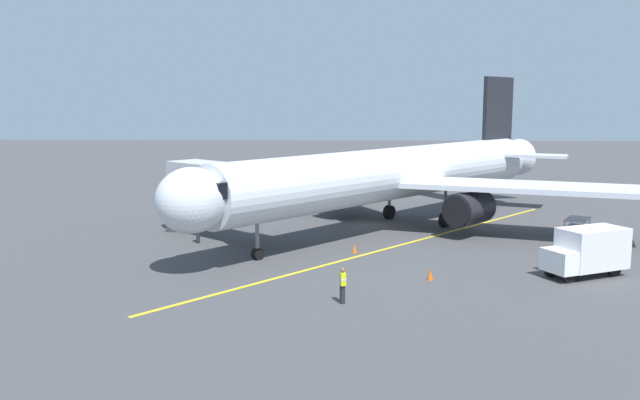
# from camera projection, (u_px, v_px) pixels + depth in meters

# --- Properties ---
(ground_plane) EXTENTS (220.00, 220.00, 0.00)m
(ground_plane) POSITION_uv_depth(u_px,v_px,m) (375.00, 226.00, 50.22)
(ground_plane) COLOR #424244
(apron_lead_in_line) EXTENTS (26.22, 30.52, 0.01)m
(apron_lead_in_line) POSITION_uv_depth(u_px,v_px,m) (399.00, 245.00, 43.63)
(apron_lead_in_line) COLOR yellow
(apron_lead_in_line) RESTS_ON ground
(airplane) EXTENTS (32.32, 33.65, 11.50)m
(airplane) POSITION_uv_depth(u_px,v_px,m) (396.00, 174.00, 49.17)
(airplane) COLOR silver
(airplane) RESTS_ON ground
(jet_bridge) EXTENTS (9.94, 8.98, 5.40)m
(jet_bridge) POSITION_uv_depth(u_px,v_px,m) (231.00, 186.00, 44.63)
(jet_bridge) COLOR #B7B7BC
(jet_bridge) RESTS_ON ground
(ground_crew_marshaller) EXTENTS (0.36, 0.46, 1.71)m
(ground_crew_marshaller) POSITION_uv_depth(u_px,v_px,m) (342.00, 285.00, 31.02)
(ground_crew_marshaller) COLOR #23232D
(ground_crew_marshaller) RESTS_ON ground
(ground_crew_wing_walker) EXTENTS (0.40, 0.26, 1.71)m
(ground_crew_wing_walker) POSITION_uv_depth(u_px,v_px,m) (198.00, 230.00, 44.20)
(ground_crew_wing_walker) COLOR #23232D
(ground_crew_wing_walker) RESTS_ON ground
(baggage_cart_near_nose) EXTENTS (2.49, 2.95, 1.27)m
(baggage_cart_near_nose) POSITION_uv_depth(u_px,v_px,m) (577.00, 227.00, 46.48)
(baggage_cart_near_nose) COLOR #9E9EA3
(baggage_cart_near_nose) RESTS_ON ground
(belt_loader_portside) EXTENTS (2.95, 4.67, 2.32)m
(belt_loader_portside) POSITION_uv_depth(u_px,v_px,m) (372.00, 187.00, 67.37)
(belt_loader_portside) COLOR #9E9EA3
(belt_loader_portside) RESTS_ON ground
(box_truck_starboard_side) EXTENTS (4.99, 3.76, 2.62)m
(box_truck_starboard_side) POSITION_uv_depth(u_px,v_px,m) (586.00, 251.00, 35.78)
(box_truck_starboard_side) COLOR white
(box_truck_starboard_side) RESTS_ON ground
(safety_cone_nose_left) EXTENTS (0.32, 0.32, 0.55)m
(safety_cone_nose_left) POSITION_uv_depth(u_px,v_px,m) (430.00, 275.00, 35.20)
(safety_cone_nose_left) COLOR #F2590F
(safety_cone_nose_left) RESTS_ON ground
(safety_cone_nose_right) EXTENTS (0.32, 0.32, 0.55)m
(safety_cone_nose_right) POSITION_uv_depth(u_px,v_px,m) (354.00, 248.00, 41.53)
(safety_cone_nose_right) COLOR #F2590F
(safety_cone_nose_right) RESTS_ON ground
(safety_cone_wing_port) EXTENTS (0.32, 0.32, 0.55)m
(safety_cone_wing_port) POSITION_uv_depth(u_px,v_px,m) (162.00, 214.00, 54.26)
(safety_cone_wing_port) COLOR #F2590F
(safety_cone_wing_port) RESTS_ON ground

